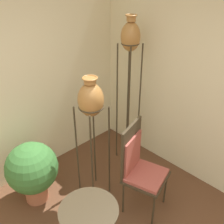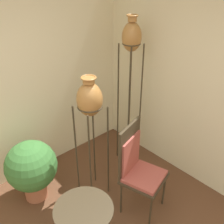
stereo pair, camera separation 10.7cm
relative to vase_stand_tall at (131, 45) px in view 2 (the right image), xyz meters
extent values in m
cylinder|color=#382D1E|center=(-0.11, -0.11, -0.87)|extent=(0.02, 0.02, 1.76)
cylinder|color=#382D1E|center=(0.11, -0.11, -0.87)|extent=(0.02, 0.02, 1.76)
cylinder|color=#382D1E|center=(-0.11, 0.11, -0.87)|extent=(0.02, 0.02, 1.76)
cylinder|color=#382D1E|center=(0.11, 0.11, -0.87)|extent=(0.02, 0.02, 1.76)
torus|color=#382D1E|center=(0.00, 0.00, 0.01)|extent=(0.23, 0.23, 0.02)
ellipsoid|color=#A87038|center=(0.00, 0.00, 0.09)|extent=(0.24, 0.24, 0.36)
cylinder|color=#A87038|center=(0.00, 0.00, 0.31)|extent=(0.11, 0.11, 0.07)
torus|color=#A87038|center=(0.00, 0.00, 0.34)|extent=(0.15, 0.15, 0.02)
cylinder|color=#382D1E|center=(-0.98, -0.35, -1.12)|extent=(0.02, 0.02, 1.27)
cylinder|color=#382D1E|center=(-0.71, -0.35, -1.12)|extent=(0.02, 0.02, 1.27)
cylinder|color=#382D1E|center=(-0.98, -0.08, -1.12)|extent=(0.02, 0.02, 1.27)
cylinder|color=#382D1E|center=(-0.71, -0.08, -1.12)|extent=(0.02, 0.02, 1.27)
torus|color=#382D1E|center=(-0.84, -0.21, -0.48)|extent=(0.28, 0.28, 0.02)
ellipsoid|color=#A87038|center=(-0.84, -0.21, -0.40)|extent=(0.29, 0.29, 0.38)
cylinder|color=#A87038|center=(-0.84, -0.21, -0.18)|extent=(0.13, 0.13, 0.06)
torus|color=#A87038|center=(-0.84, -0.21, -0.15)|extent=(0.17, 0.17, 0.02)
cylinder|color=#382D1E|center=(-0.72, -1.07, -1.52)|extent=(0.02, 0.02, 0.47)
cylinder|color=#382D1E|center=(-0.34, -0.96, -1.52)|extent=(0.02, 0.02, 0.47)
cylinder|color=#382D1E|center=(-0.82, -0.70, -1.52)|extent=(0.02, 0.02, 0.47)
cylinder|color=#382D1E|center=(-0.45, -0.60, -1.52)|extent=(0.02, 0.02, 0.47)
cube|color=#382D1E|center=(-0.58, -0.83, -1.27)|extent=(0.56, 0.55, 0.03)
cube|color=#A84C42|center=(-0.58, -0.83, -1.23)|extent=(0.52, 0.51, 0.04)
cube|color=#382D1E|center=(-0.64, -0.63, -0.93)|extent=(0.43, 0.15, 0.64)
cube|color=#A84C42|center=(-0.63, -0.66, -1.00)|extent=(0.36, 0.12, 0.45)
cylinder|color=#382D1E|center=(-1.45, -0.86, -1.07)|extent=(0.55, 0.55, 0.02)
cylinder|color=#B26647|center=(-1.45, 0.21, -1.62)|extent=(0.28, 0.28, 0.27)
torus|color=#B26647|center=(-1.45, 0.21, -1.48)|extent=(0.31, 0.31, 0.02)
sphere|color=#387033|center=(-1.45, 0.21, -1.25)|extent=(0.63, 0.63, 0.63)
camera|label=1|loc=(-2.43, -2.17, 0.87)|focal=42.00mm
camera|label=2|loc=(-2.35, -2.24, 0.87)|focal=42.00mm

